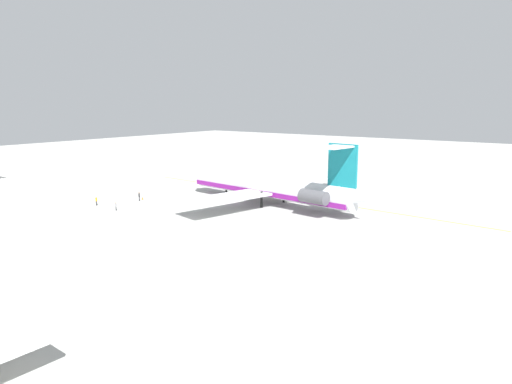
# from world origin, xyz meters

# --- Properties ---
(ground) EXTENTS (343.03, 343.03, 0.00)m
(ground) POSITION_xyz_m (0.00, 0.00, 0.00)
(ground) COLOR #ADADA8
(main_jetliner) EXTENTS (44.51, 39.36, 12.96)m
(main_jetliner) POSITION_xyz_m (-3.07, 10.83, 3.53)
(main_jetliner) COLOR silver
(main_jetliner) RESTS_ON ground
(ground_crew_near_nose) EXTENTS (0.28, 0.44, 1.77)m
(ground_crew_near_nose) POSITION_xyz_m (19.02, -8.44, 1.12)
(ground_crew_near_nose) COLOR black
(ground_crew_near_nose) RESTS_ON ground
(ground_crew_near_tail) EXTENTS (0.30, 0.33, 1.64)m
(ground_crew_near_tail) POSITION_xyz_m (17.75, 32.22, 1.04)
(ground_crew_near_tail) COLOR black
(ground_crew_near_tail) RESTS_ON ground
(ground_crew_portside) EXTENTS (0.47, 0.29, 1.83)m
(ground_crew_portside) POSITION_xyz_m (24.44, 31.71, 1.16)
(ground_crew_portside) COLOR black
(ground_crew_portside) RESTS_ON ground
(ground_crew_starboard) EXTENTS (0.45, 0.29, 1.82)m
(ground_crew_starboard) POSITION_xyz_m (21.04, 23.93, 1.15)
(ground_crew_starboard) COLOR black
(ground_crew_starboard) RESTS_ON ground
(safety_cone_nose) EXTENTS (0.40, 0.40, 0.55)m
(safety_cone_nose) POSITION_xyz_m (17.02, -6.73, 0.28)
(safety_cone_nose) COLOR #EA590F
(safety_cone_nose) RESTS_ON ground
(safety_cone_wingtip) EXTENTS (0.40, 0.40, 0.55)m
(safety_cone_wingtip) POSITION_xyz_m (21.71, 22.53, 0.28)
(safety_cone_wingtip) COLOR #EA590F
(safety_cone_wingtip) RESTS_ON ground
(taxiway_centreline) EXTENTS (84.63, 6.28, 0.01)m
(taxiway_centreline) POSITION_xyz_m (-1.83, 1.99, 0.00)
(taxiway_centreline) COLOR gold
(taxiway_centreline) RESTS_ON ground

